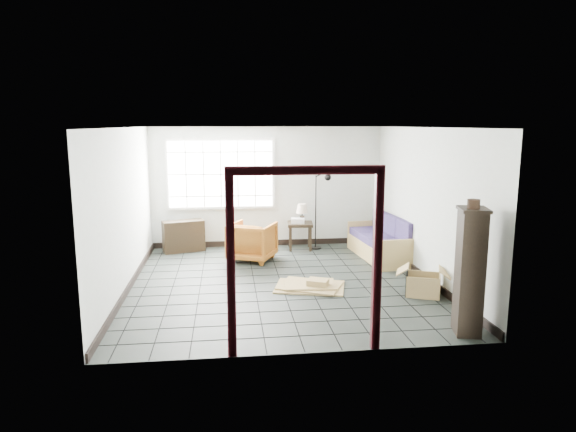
{
  "coord_description": "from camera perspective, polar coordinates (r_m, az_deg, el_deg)",
  "views": [
    {
      "loc": [
        -0.87,
        -8.33,
        2.66
      ],
      "look_at": [
        0.16,
        0.3,
        1.09
      ],
      "focal_mm": 32.0,
      "sensor_mm": 36.0,
      "label": 1
    }
  ],
  "objects": [
    {
      "name": "floor_lamp",
      "position": [
        10.92,
        3.73,
        0.94
      ],
      "size": [
        0.45,
        0.35,
        1.69
      ],
      "rotation": [
        0.0,
        0.0,
        -0.12
      ],
      "color": "black",
      "rests_on": "ground"
    },
    {
      "name": "armchair",
      "position": [
        10.11,
        -3.99,
        -2.63
      ],
      "size": [
        1.05,
        1.02,
        0.83
      ],
      "primitive_type": "imported",
      "rotation": [
        0.0,
        0.0,
        2.72
      ],
      "color": "brown",
      "rests_on": "ground"
    },
    {
      "name": "futon_sofa",
      "position": [
        10.48,
        10.49,
        -2.93
      ],
      "size": [
        0.89,
        1.98,
        0.85
      ],
      "rotation": [
        0.0,
        0.0,
        0.09
      ],
      "color": "#AA8C4D",
      "rests_on": "ground"
    },
    {
      "name": "projector",
      "position": [
        10.91,
        1.09,
        -0.52
      ],
      "size": [
        0.32,
        0.27,
        0.1
      ],
      "rotation": [
        0.0,
        0.0,
        -0.17
      ],
      "color": "silver",
      "rests_on": "side_table"
    },
    {
      "name": "window_panel",
      "position": [
        11.08,
        -7.48,
        4.64
      ],
      "size": [
        2.32,
        0.08,
        1.52
      ],
      "color": "silver",
      "rests_on": "ground"
    },
    {
      "name": "room_shell",
      "position": [
        8.46,
        -0.86,
        3.57
      ],
      "size": [
        5.02,
        5.52,
        2.61
      ],
      "color": "silver",
      "rests_on": "ground"
    },
    {
      "name": "tall_shelf",
      "position": [
        6.9,
        19.54,
        -5.74
      ],
      "size": [
        0.44,
        0.51,
        1.63
      ],
      "rotation": [
        0.0,
        0.0,
        -0.23
      ],
      "color": "black",
      "rests_on": "ground"
    },
    {
      "name": "table_lamp",
      "position": [
        10.98,
        1.58,
        0.73
      ],
      "size": [
        0.33,
        0.33,
        0.39
      ],
      "rotation": [
        0.0,
        0.0,
        0.36
      ],
      "color": "black",
      "rests_on": "side_table"
    },
    {
      "name": "open_box",
      "position": [
        8.39,
        14.76,
        -7.39
      ],
      "size": [
        0.91,
        0.68,
        0.47
      ],
      "rotation": [
        0.0,
        0.0,
        -0.39
      ],
      "color": "#A2874E",
      "rests_on": "ground"
    },
    {
      "name": "console_shelf",
      "position": [
        11.02,
        -11.52,
        -2.2
      ],
      "size": [
        0.91,
        0.55,
        0.66
      ],
      "rotation": [
        0.0,
        0.0,
        0.28
      ],
      "color": "black",
      "rests_on": "ground"
    },
    {
      "name": "side_table",
      "position": [
        10.97,
        1.36,
        -1.27
      ],
      "size": [
        0.58,
        0.58,
        0.58
      ],
      "rotation": [
        0.0,
        0.0,
        -0.1
      ],
      "color": "black",
      "rests_on": "ground"
    },
    {
      "name": "doorway_trim",
      "position": [
        5.84,
        1.94,
        -2.44
      ],
      "size": [
        1.8,
        0.08,
        2.2
      ],
      "color": "#360C12",
      "rests_on": "ground"
    },
    {
      "name": "pot",
      "position": [
        6.66,
        19.92,
        1.26
      ],
      "size": [
        0.2,
        0.2,
        0.11
      ],
      "rotation": [
        0.0,
        0.0,
        -0.39
      ],
      "color": "black",
      "rests_on": "tall_shelf"
    },
    {
      "name": "cardboard_pile",
      "position": [
        8.51,
        2.56,
        -7.7
      ],
      "size": [
        1.28,
        1.07,
        0.16
      ],
      "rotation": [
        0.0,
        0.0,
        -0.31
      ],
      "color": "#A2874E",
      "rests_on": "ground"
    },
    {
      "name": "ground",
      "position": [
        8.79,
        -0.81,
        -7.4
      ],
      "size": [
        5.5,
        5.5,
        0.0
      ],
      "primitive_type": "plane",
      "color": "black",
      "rests_on": "ground"
    }
  ]
}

